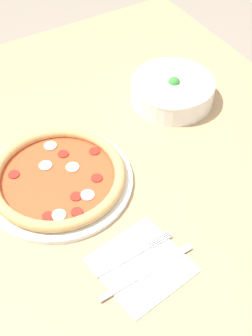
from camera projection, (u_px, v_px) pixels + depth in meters
The scene contains 7 objects.
ground_plane at pixel (129, 304), 1.66m from camera, with size 8.00×8.00×0.00m, color gray.
dining_table at pixel (130, 187), 1.19m from camera, with size 1.30×1.06×0.73m.
pizza at pixel (58, 177), 1.07m from camera, with size 0.34×0.34×0.04m.
bowl at pixel (172, 89), 1.26m from camera, with size 0.23×0.23×0.08m.
napkin at pixel (141, 265), 0.93m from camera, with size 0.19×0.19×0.00m.
fork at pixel (134, 255), 0.95m from camera, with size 0.02×0.18×0.00m.
knife at pixel (143, 274), 0.92m from camera, with size 0.02×0.22×0.01m.
Camera 1 is at (0.66, -0.40, 1.55)m, focal length 50.00 mm.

